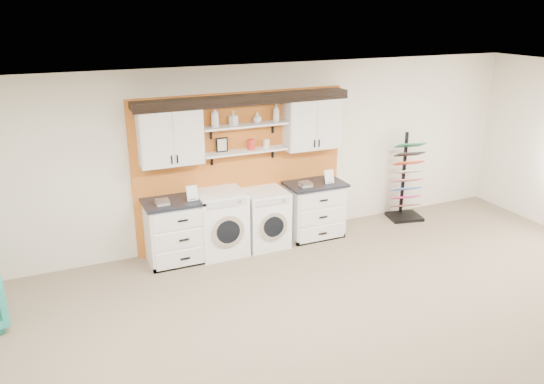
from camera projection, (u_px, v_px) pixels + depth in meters
name	position (u px, v px, depth m)	size (l,w,h in m)	color
ceiling	(408.00, 112.00, 4.33)	(10.00, 10.00, 0.00)	white
wall_back	(241.00, 156.00, 8.25)	(10.00, 10.00, 0.00)	#EEE3CD
accent_panel	(242.00, 169.00, 8.29)	(3.40, 0.07, 2.40)	#C26521
upper_cabinet_left	(170.00, 136.00, 7.49)	(0.90, 0.35, 0.84)	white
upper_cabinet_right	(312.00, 122.00, 8.34)	(0.90, 0.35, 0.84)	white
shelf_lower	(245.00, 151.00, 8.04)	(1.32, 0.28, 0.03)	white
shelf_upper	(245.00, 125.00, 7.90)	(1.32, 0.28, 0.03)	white
crown_molding	(244.00, 99.00, 7.78)	(3.30, 0.41, 0.13)	black
picture_frame	(222.00, 145.00, 7.90)	(0.18, 0.02, 0.22)	black
canister_red	(251.00, 144.00, 8.04)	(0.11, 0.11, 0.16)	red
canister_cream	(266.00, 143.00, 8.14)	(0.10, 0.10, 0.14)	silver
base_cabinet_left	(179.00, 230.00, 7.82)	(0.98, 0.66, 0.96)	white
base_cabinet_right	(314.00, 209.00, 8.68)	(0.94, 0.66, 0.92)	white
washer	(221.00, 223.00, 8.06)	(0.71, 0.71, 1.00)	white
dryer	(265.00, 218.00, 8.35)	(0.65, 0.71, 0.91)	white
sample_rack	(406.00, 191.00, 9.39)	(0.64, 0.57, 1.54)	black
soap_bottle_a	(215.00, 117.00, 7.67)	(0.12, 0.12, 0.30)	silver
soap_bottle_b	(233.00, 118.00, 7.79)	(0.10, 0.10, 0.22)	silver
soap_bottle_c	(257.00, 118.00, 7.95)	(0.13, 0.13, 0.16)	silver
soap_bottle_d	(276.00, 112.00, 8.04)	(0.11, 0.11, 0.28)	silver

